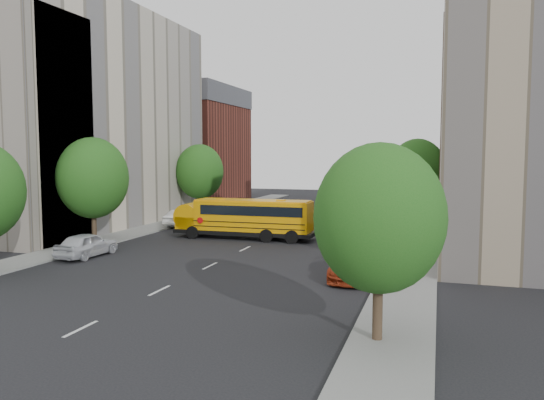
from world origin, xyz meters
The scene contains 23 objects.
ground centered at (0.00, 0.00, 0.00)m, with size 120.00×120.00×0.00m, color black.
sidewalk_left centered at (-11.50, 5.00, 0.06)m, with size 3.00×80.00×0.12m, color slate.
sidewalk_right centered at (11.50, 5.00, 0.06)m, with size 3.00×80.00×0.12m, color slate.
lane_markings centered at (0.00, 10.00, 0.01)m, with size 0.15×64.00×0.01m, color silver.
building_left_cream centered at (-18.00, 6.00, 10.00)m, with size 10.00×26.00×20.00m, color beige.
building_left_redbrick centered at (-18.00, 28.00, 6.50)m, with size 10.00×15.00×13.00m, color maroon.
building_left_near centered at (-18.00, -4.50, 8.50)m, with size 10.00×7.00×17.00m, color tan.
building_right_near centered at (18.00, -4.50, 8.50)m, with size 10.00×7.00×17.00m, color gray.
building_right_far centered at (18.00, 20.00, 9.00)m, with size 10.00×22.00×18.00m, color tan.
building_right_sidewall centered at (18.00, 9.00, 9.00)m, with size 10.10×0.30×18.00m, color brown.
street_tree_1 centered at (-11.00, -4.00, 4.95)m, with size 5.12×5.12×7.90m.
street_tree_2 centered at (-11.00, 14.00, 4.83)m, with size 4.99×4.99×7.71m.
street_tree_3 centered at (11.00, -18.00, 4.45)m, with size 4.61×4.61×7.11m.
street_tree_4 centered at (11.00, 14.00, 5.08)m, with size 5.25×5.25×8.10m.
street_tree_5 centered at (11.00, 26.00, 4.70)m, with size 4.86×4.86×7.51m.
school_bus centered at (-1.74, 2.29, 1.77)m, with size 11.30×2.96×3.17m.
safari_truck centered at (6.96, 8.18, 1.45)m, with size 6.68×3.22×2.75m.
parked_car_0 centered at (-8.80, -7.81, 0.81)m, with size 1.90×4.73×1.61m, color silver.
parked_car_1 centered at (-9.60, 7.47, 0.77)m, with size 1.62×4.65×1.53m, color white.
parked_car_2 centered at (-8.80, 20.92, 0.80)m, with size 2.67×5.78×1.61m, color black.
parked_car_3 centered at (8.80, -8.47, 0.79)m, with size 2.20×5.42×1.57m, color #9B2E13.
parked_car_4 centered at (8.80, 14.80, 0.76)m, with size 1.79×4.45×1.51m, color #3A355D.
parked_car_5 centered at (9.31, 25.42, 0.74)m, with size 1.57×4.51×1.49m, color #A9AAA4.
Camera 1 is at (12.97, -36.66, 6.70)m, focal length 35.00 mm.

